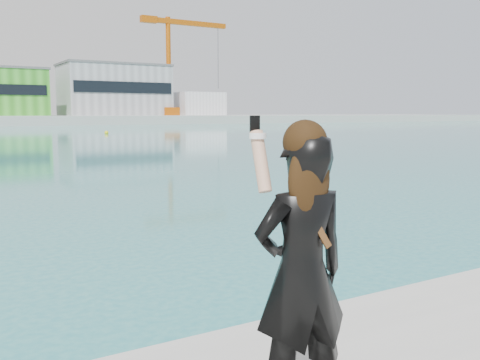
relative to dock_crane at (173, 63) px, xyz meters
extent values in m
cube|color=gray|center=(-13.20, 6.00, -7.07)|extent=(25.00, 15.00, 12.00)
cube|color=black|center=(-13.20, -1.60, -6.47)|extent=(23.75, 0.20, 2.64)
cube|color=#59595B|center=(-13.20, 6.00, -0.82)|extent=(25.50, 15.30, 0.50)
cube|color=silver|center=(8.80, 4.00, -10.07)|extent=(12.00, 10.00, 6.00)
cube|color=#CF5A0C|center=(-1.20, 0.00, -12.07)|extent=(4.00, 4.00, 2.00)
cylinder|color=#CF5A0C|center=(-1.20, 0.00, -0.07)|extent=(1.20, 1.20, 22.00)
cube|color=#CF5A0C|center=(4.80, 0.00, 9.93)|extent=(20.00, 1.20, 1.20)
cube|color=#CF5A0C|center=(-6.20, 0.00, 9.93)|extent=(4.00, 1.60, 1.60)
cylinder|color=black|center=(12.80, 0.00, 1.93)|extent=(0.10, 0.10, 16.00)
cylinder|color=silver|center=(-31.20, -1.00, -9.07)|extent=(0.16, 0.16, 8.00)
cube|color=#BC290B|center=(-30.60, -1.00, -5.67)|extent=(1.20, 0.04, 0.80)
sphere|color=yellow|center=(-35.53, -59.20, -15.07)|extent=(0.50, 0.50, 0.50)
imported|color=black|center=(-53.71, -122.29, -13.43)|extent=(0.65, 0.47, 1.67)
sphere|color=black|center=(-53.72, -122.31, -12.65)|extent=(0.26, 0.26, 0.26)
ellipsoid|color=black|center=(-53.72, -122.36, -12.86)|extent=(0.28, 0.15, 0.45)
cylinder|color=tan|center=(-53.92, -122.16, -12.76)|extent=(0.10, 0.20, 0.36)
cylinder|color=white|center=(-53.92, -122.12, -12.61)|extent=(0.10, 0.10, 0.03)
cube|color=black|center=(-53.91, -122.09, -12.56)|extent=(0.06, 0.02, 0.12)
cube|color=#4C2D14|center=(-53.69, -122.38, -13.09)|extent=(0.23, 0.04, 0.34)
camera|label=1|loc=(-55.60, -124.72, -12.48)|focal=40.00mm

